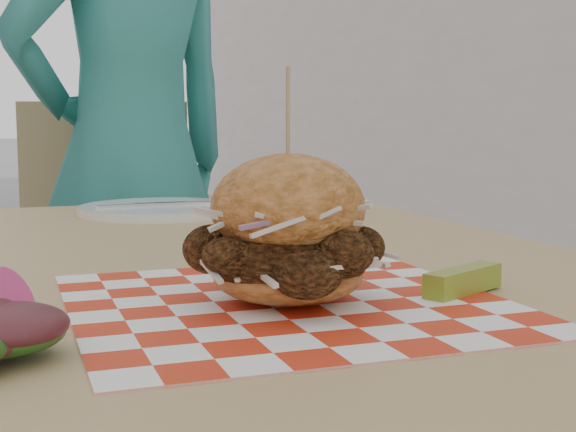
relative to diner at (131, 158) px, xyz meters
name	(u,v)px	position (x,y,z in m)	size (l,w,h in m)	color
diner	(131,158)	(0.00, 0.00, 0.00)	(0.60, 0.39, 1.64)	teal
patio_table	(229,320)	(-0.03, -0.93, -0.15)	(0.80, 1.20, 0.75)	tan
patio_chair	(120,263)	(-0.01, 0.17, -0.27)	(0.50, 0.50, 0.95)	tan
paper_liner	(288,302)	(-0.05, -1.19, -0.07)	(0.36, 0.36, 0.00)	red
sandwich	(288,238)	(-0.05, -1.19, -0.01)	(0.17, 0.17, 0.20)	#CD7C3A
pickle_spear	(463,280)	(0.11, -1.21, -0.06)	(0.10, 0.02, 0.02)	olive
place_setting	(160,209)	(-0.03, -0.50, -0.06)	(0.27, 0.27, 0.02)	white
kraft_tray	(306,201)	(0.20, -0.59, -0.05)	(0.15, 0.12, 0.06)	#8B5E3F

